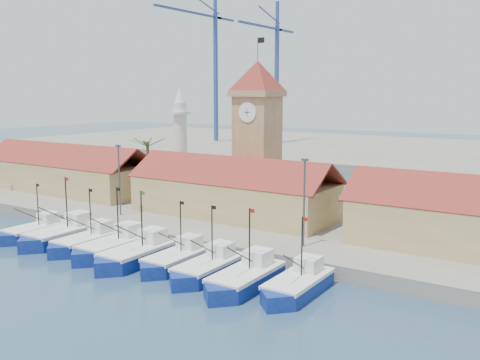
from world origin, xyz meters
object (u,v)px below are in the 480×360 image
Objects in this scene: boat_0 at (33,232)px; minaret at (181,141)px; boat_4 at (136,256)px; clock_tower at (257,131)px.

minaret reaches higher than boat_0.
boat_4 reaches higher than boat_0.
boat_0 is 17.00m from boat_4.
clock_tower is 1.39× the size of minaret.
clock_tower is at bearing 54.77° from boat_0.
boat_0 is 0.40× the size of clock_tower.
clock_tower reaches higher than boat_4.
minaret is (-15.32, 26.02, 8.93)m from boat_4.
boat_0 is at bearing 178.63° from boat_4.
boat_0 is 0.55× the size of minaret.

